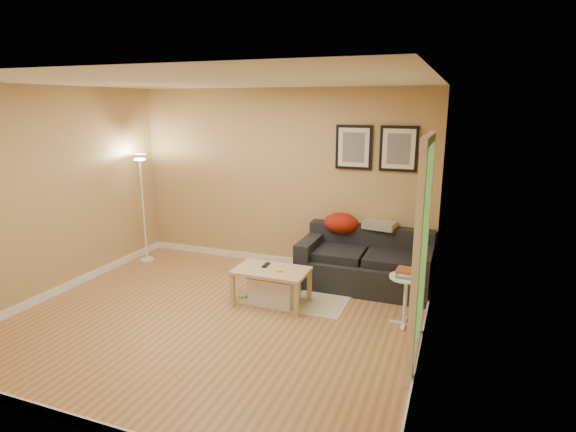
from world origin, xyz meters
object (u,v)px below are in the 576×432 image
(book_stack, at_px, (405,272))
(side_table, at_px, (405,301))
(floor_lamp, at_px, (143,211))
(sofa, at_px, (365,259))
(coffee_table, at_px, (271,286))
(storage_bin, at_px, (274,289))

(book_stack, bearing_deg, side_table, -38.98)
(floor_lamp, bearing_deg, sofa, 2.70)
(coffee_table, height_order, book_stack, book_stack)
(coffee_table, xyz_separation_m, storage_bin, (0.02, 0.04, -0.04))
(coffee_table, bearing_deg, sofa, 24.15)
(side_table, relative_size, book_stack, 2.36)
(side_table, bearing_deg, coffee_table, -179.90)
(sofa, xyz_separation_m, storage_bin, (-0.92, -0.91, -0.20))
(floor_lamp, bearing_deg, side_table, -11.04)
(sofa, bearing_deg, book_stack, -56.26)
(storage_bin, xyz_separation_m, side_table, (1.56, -0.04, 0.11))
(side_table, distance_m, book_stack, 0.32)
(side_table, bearing_deg, sofa, 124.15)
(side_table, bearing_deg, floor_lamp, 168.96)
(coffee_table, height_order, side_table, side_table)
(side_table, bearing_deg, book_stack, 142.32)
(storage_bin, relative_size, side_table, 1.01)
(sofa, distance_m, book_stack, 1.14)
(book_stack, xyz_separation_m, floor_lamp, (-4.00, 0.77, 0.18))
(storage_bin, bearing_deg, sofa, 44.54)
(side_table, xyz_separation_m, book_stack, (-0.02, 0.02, 0.32))
(sofa, distance_m, storage_bin, 1.31)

